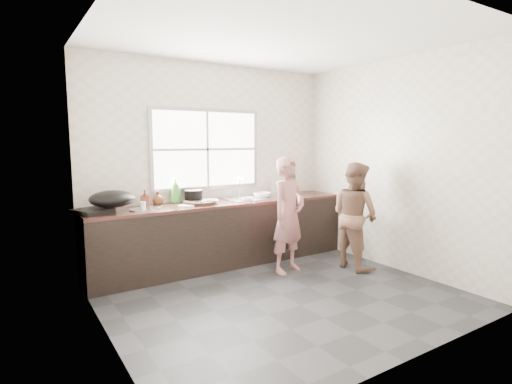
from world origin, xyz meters
TOP-DOWN VIEW (x-y plane):
  - floor at (0.00, 0.00)m, footprint 3.60×3.20m
  - ceiling at (0.00, 0.00)m, footprint 3.60×3.20m
  - wall_back at (0.00, 1.60)m, footprint 3.60×0.01m
  - wall_left at (-1.80, 0.00)m, footprint 0.01×3.20m
  - wall_right at (1.80, 0.00)m, footprint 0.01×3.20m
  - wall_front at (0.00, -1.60)m, footprint 3.60×0.01m
  - cabinet at (0.00, 1.29)m, footprint 3.60×0.62m
  - countertop at (0.00, 1.29)m, footprint 3.60×0.64m
  - sink at (0.35, 1.29)m, footprint 0.55×0.45m
  - faucet at (0.35, 1.49)m, footprint 0.02×0.02m
  - window_frame at (-0.10, 1.59)m, footprint 1.60×0.05m
  - window_glazing at (-0.10, 1.57)m, footprint 1.50×0.01m
  - woman at (0.54, 0.58)m, footprint 0.56×0.44m
  - person_side at (1.39, 0.26)m, footprint 0.54×0.69m
  - cutting_board at (-0.36, 1.27)m, footprint 0.52×0.52m
  - cleaver at (-0.36, 1.20)m, footprint 0.22×0.19m
  - bowl_mince at (-0.24, 1.22)m, footprint 0.28×0.28m
  - bowl_crabs at (0.61, 1.29)m, footprint 0.24×0.24m
  - bowl_held at (0.28, 1.16)m, footprint 0.24×0.24m
  - black_pot at (-0.38, 1.42)m, footprint 0.30×0.30m
  - plate_food at (-0.58, 1.18)m, footprint 0.25×0.25m
  - bottle_green at (-0.59, 1.52)m, footprint 0.14×0.14m
  - bottle_brown_tall at (-1.04, 1.36)m, footprint 0.12×0.12m
  - bottle_brown_short at (-0.84, 1.47)m, footprint 0.13×0.13m
  - glass_jar at (-1.11, 1.22)m, footprint 0.07×0.07m
  - burner at (-1.65, 1.29)m, footprint 0.46×0.46m
  - wok at (-1.45, 1.24)m, footprint 0.55×0.55m
  - dish_rack at (1.07, 1.50)m, footprint 0.45×0.36m
  - pot_lid_left at (-1.13, 1.22)m, footprint 0.33×0.33m
  - pot_lid_right at (-0.96, 1.33)m, footprint 0.27×0.27m

SIDE VIEW (x-z plane):
  - floor at x=0.00m, z-range -0.01..0.00m
  - cabinet at x=0.00m, z-range 0.00..0.82m
  - woman at x=0.54m, z-range 0.00..1.37m
  - person_side at x=1.39m, z-range 0.00..1.39m
  - countertop at x=0.00m, z-range 0.82..0.86m
  - sink at x=0.35m, z-range 0.85..0.88m
  - pot_lid_right at x=-0.96m, z-range 0.86..0.87m
  - pot_lid_left at x=-1.13m, z-range 0.86..0.87m
  - plate_food at x=-0.58m, z-range 0.86..0.88m
  - cutting_board at x=-0.36m, z-range 0.86..0.90m
  - burner at x=-1.65m, z-range 0.86..0.91m
  - bowl_mince at x=-0.24m, z-range 0.86..0.91m
  - bowl_crabs at x=0.61m, z-range 0.86..0.92m
  - bowl_held at x=0.28m, z-range 0.86..0.93m
  - cleaver at x=-0.36m, z-range 0.90..0.91m
  - glass_jar at x=-1.11m, z-range 0.86..0.96m
  - black_pot at x=-0.38m, z-range 0.86..1.03m
  - bottle_brown_short at x=-0.84m, z-range 0.86..1.03m
  - bottle_brown_tall at x=-1.04m, z-range 0.86..1.06m
  - dish_rack at x=1.07m, z-range 0.86..1.15m
  - faucet at x=0.35m, z-range 0.86..1.16m
  - wok at x=-1.45m, z-range 0.92..1.11m
  - bottle_green at x=-0.59m, z-range 0.86..1.19m
  - wall_back at x=0.00m, z-range 0.00..2.70m
  - wall_left at x=-1.80m, z-range 0.00..2.70m
  - wall_right at x=1.80m, z-range 0.00..2.70m
  - wall_front at x=0.00m, z-range 0.00..2.70m
  - window_glazing at x=-0.10m, z-range 1.05..2.05m
  - window_frame at x=-0.10m, z-range 1.00..2.10m
  - ceiling at x=0.00m, z-range 2.70..2.71m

